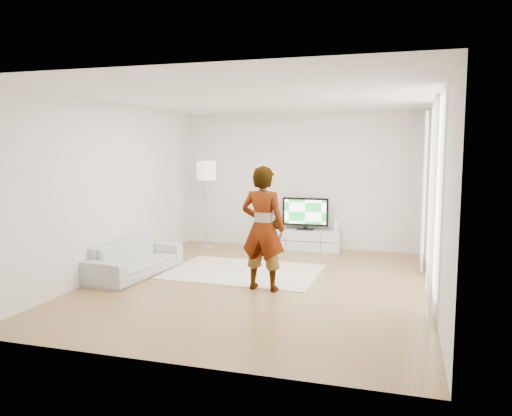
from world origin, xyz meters
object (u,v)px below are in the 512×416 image
(floor_lamp, at_px, (206,174))
(rug, at_px, (244,272))
(sofa, at_px, (135,258))
(media_console, at_px, (305,240))
(television, at_px, (305,212))
(player, at_px, (263,228))

(floor_lamp, bearing_deg, rug, -52.43)
(sofa, bearing_deg, media_console, -34.78)
(television, bearing_deg, media_console, -90.00)
(media_console, xyz_separation_m, floor_lamp, (-2.01, -0.33, 1.32))
(media_console, distance_m, floor_lamp, 2.43)
(television, height_order, player, player)
(player, bearing_deg, television, -84.39)
(sofa, xyz_separation_m, floor_lamp, (0.25, 2.49, 1.25))
(rug, bearing_deg, floor_lamp, 127.57)
(television, bearing_deg, rug, -105.96)
(rug, relative_size, player, 1.37)
(television, distance_m, sofa, 3.67)
(rug, bearing_deg, media_console, 73.85)
(media_console, height_order, player, player)
(television, xyz_separation_m, player, (-0.02, -3.11, 0.15))
(media_console, relative_size, player, 0.80)
(media_console, height_order, rug, media_console)
(television, height_order, rug, television)
(rug, distance_m, floor_lamp, 2.74)
(media_console, bearing_deg, sofa, -128.73)
(rug, xyz_separation_m, floor_lamp, (-1.39, 1.81, 1.52))
(rug, height_order, player, player)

